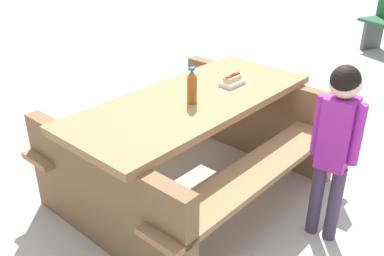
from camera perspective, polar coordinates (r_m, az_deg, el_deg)
name	(u,v)px	position (r m, az deg, el deg)	size (l,w,h in m)	color
ground_plane	(192,191)	(3.23, 0.00, -8.32)	(30.00, 30.00, 0.00)	#B7B2A8
picnic_table	(192,138)	(2.99, 0.00, -1.37)	(2.15, 1.90, 0.75)	olive
soda_bottle	(192,87)	(2.74, 0.00, 5.48)	(0.06, 0.06, 0.24)	brown
hotdog_tray	(232,81)	(3.08, 5.37, 6.28)	(0.21, 0.16, 0.08)	white
child_in_coat	(337,134)	(2.58, 18.66, -0.74)	(0.19, 0.28, 1.14)	#3F334C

